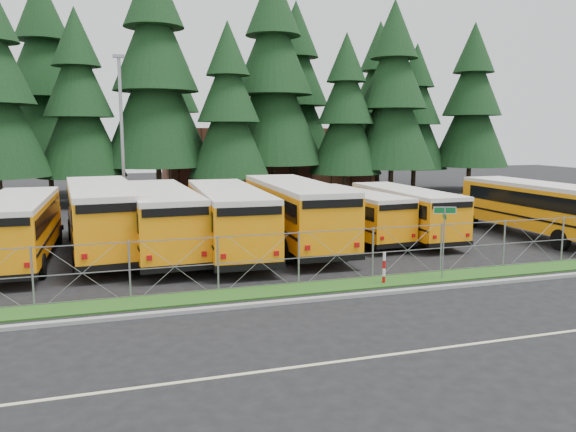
# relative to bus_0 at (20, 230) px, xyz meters

# --- Properties ---
(ground) EXTENTS (120.00, 120.00, 0.00)m
(ground) POSITION_rel_bus_0_xyz_m (14.30, -5.93, -1.44)
(ground) COLOR black
(ground) RESTS_ON ground
(curb) EXTENTS (50.00, 0.25, 0.12)m
(curb) POSITION_rel_bus_0_xyz_m (14.30, -9.03, -1.38)
(curb) COLOR gray
(curb) RESTS_ON ground
(grass_verge) EXTENTS (50.00, 1.40, 0.06)m
(grass_verge) POSITION_rel_bus_0_xyz_m (14.30, -7.63, -1.41)
(grass_verge) COLOR #1F4714
(grass_verge) RESTS_ON ground
(road_lane_line) EXTENTS (50.00, 0.12, 0.01)m
(road_lane_line) POSITION_rel_bus_0_xyz_m (14.30, -13.93, -1.43)
(road_lane_line) COLOR beige
(road_lane_line) RESTS_ON ground
(chainlink_fence) EXTENTS (44.00, 0.10, 2.00)m
(chainlink_fence) POSITION_rel_bus_0_xyz_m (14.30, -6.93, -0.44)
(chainlink_fence) COLOR gray
(chainlink_fence) RESTS_ON ground
(brick_building) EXTENTS (22.00, 10.00, 6.00)m
(brick_building) POSITION_rel_bus_0_xyz_m (20.30, 34.07, 1.56)
(brick_building) COLOR brown
(brick_building) RESTS_ON ground
(bus_0) EXTENTS (2.69, 11.00, 2.88)m
(bus_0) POSITION_rel_bus_0_xyz_m (0.00, 0.00, 0.00)
(bus_0) COLOR orange
(bus_0) RESTS_ON ground
(bus_1) EXTENTS (3.95, 12.56, 3.24)m
(bus_1) POSITION_rel_bus_0_xyz_m (3.36, 0.94, 0.18)
(bus_1) COLOR orange
(bus_1) RESTS_ON ground
(bus_2) EXTENTS (3.17, 11.82, 3.08)m
(bus_2) POSITION_rel_bus_0_xyz_m (5.85, -0.07, 0.10)
(bus_2) COLOR orange
(bus_2) RESTS_ON ground
(bus_3) EXTENTS (3.21, 11.84, 3.08)m
(bus_3) POSITION_rel_bus_0_xyz_m (8.86, -0.70, 0.10)
(bus_3) COLOR orange
(bus_3) RESTS_ON ground
(bus_4) EXTENTS (3.23, 12.26, 3.19)m
(bus_4) POSITION_rel_bus_0_xyz_m (12.27, -0.12, 0.16)
(bus_4) COLOR orange
(bus_4) RESTS_ON ground
(bus_5) EXTENTS (3.21, 9.96, 2.57)m
(bus_5) POSITION_rel_bus_0_xyz_m (15.73, 0.84, -0.16)
(bus_5) COLOR orange
(bus_5) RESTS_ON ground
(bus_6) EXTENTS (2.39, 10.10, 2.65)m
(bus_6) POSITION_rel_bus_0_xyz_m (18.50, 0.33, -0.12)
(bus_6) COLOR orange
(bus_6) RESTS_ON ground
(bus_east) EXTENTS (2.87, 11.27, 2.94)m
(bus_east) POSITION_rel_bus_0_xyz_m (25.26, -1.61, 0.03)
(bus_east) COLOR orange
(bus_east) RESTS_ON ground
(street_sign) EXTENTS (0.79, 0.52, 2.81)m
(street_sign) POSITION_rel_bus_0_xyz_m (15.76, -7.90, 0.59)
(street_sign) COLOR gray
(street_sign) RESTS_ON ground
(striped_bollard) EXTENTS (0.11, 0.11, 1.20)m
(striped_bollard) POSITION_rel_bus_0_xyz_m (13.32, -7.82, -0.84)
(striped_bollard) COLOR #B20C0C
(striped_bollard) RESTS_ON ground
(light_standard) EXTENTS (0.70, 0.35, 10.14)m
(light_standard) POSITION_rel_bus_0_xyz_m (4.55, 9.64, 4.06)
(light_standard) COLOR gray
(light_standard) RESTS_ON ground
(conifer_2) EXTENTS (6.71, 6.71, 14.85)m
(conifer_2) POSITION_rel_bus_0_xyz_m (1.68, 19.93, 5.99)
(conifer_2) COLOR black
(conifer_2) RESTS_ON ground
(conifer_3) EXTENTS (8.79, 8.79, 19.44)m
(conifer_3) POSITION_rel_bus_0_xyz_m (7.50, 20.56, 8.28)
(conifer_3) COLOR black
(conifer_3) RESTS_ON ground
(conifer_4) EXTENTS (6.37, 6.37, 14.09)m
(conifer_4) POSITION_rel_bus_0_xyz_m (12.77, 17.80, 5.60)
(conifer_4) COLOR black
(conifer_4) RESTS_ON ground
(conifer_5) EXTENTS (8.75, 8.75, 19.35)m
(conifer_5) POSITION_rel_bus_0_xyz_m (17.36, 21.11, 8.23)
(conifer_5) COLOR black
(conifer_5) RESTS_ON ground
(conifer_6) EXTENTS (6.28, 6.28, 13.90)m
(conifer_6) POSITION_rel_bus_0_xyz_m (23.13, 18.81, 5.51)
(conifer_6) COLOR black
(conifer_6) RESTS_ON ground
(conifer_7) EXTENTS (7.59, 7.59, 16.79)m
(conifer_7) POSITION_rel_bus_0_xyz_m (27.39, 18.49, 6.96)
(conifer_7) COLOR black
(conifer_7) RESTS_ON ground
(conifer_8) EXTENTS (6.32, 6.32, 13.98)m
(conifer_8) POSITION_rel_bus_0_xyz_m (32.06, 22.68, 5.55)
(conifer_8) COLOR black
(conifer_8) RESTS_ON ground
(conifer_9) EXTENTS (7.15, 7.15, 15.82)m
(conifer_9) POSITION_rel_bus_0_xyz_m (36.92, 20.62, 6.47)
(conifer_9) COLOR black
(conifer_9) RESTS_ON ground
(conifer_10) EXTENTS (8.58, 8.58, 18.98)m
(conifer_10) POSITION_rel_bus_0_xyz_m (-1.33, 27.73, 8.05)
(conifer_10) COLOR black
(conifer_10) RESTS_ON ground
(conifer_11) EXTENTS (7.48, 7.48, 16.55)m
(conifer_11) POSITION_rel_bus_0_xyz_m (9.41, 30.00, 6.84)
(conifer_11) COLOR black
(conifer_11) RESTS_ON ground
(conifer_12) EXTENTS (8.10, 8.10, 17.91)m
(conifer_12) POSITION_rel_bus_0_xyz_m (21.10, 26.30, 7.52)
(conifer_12) COLOR black
(conifer_12) RESTS_ON ground
(conifer_13) EXTENTS (7.46, 7.46, 16.50)m
(conifer_13) POSITION_rel_bus_0_xyz_m (29.87, 26.12, 6.81)
(conifer_13) COLOR black
(conifer_13) RESTS_ON ground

